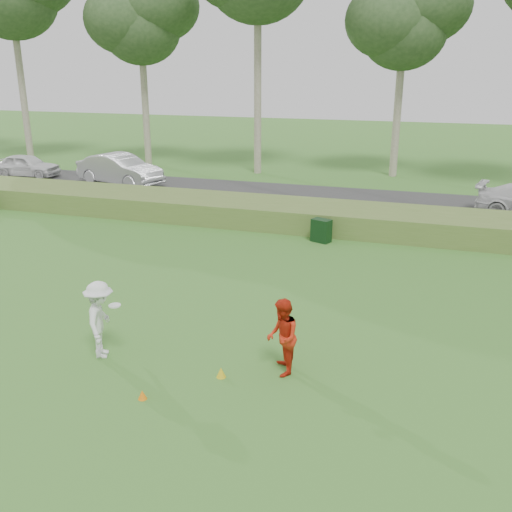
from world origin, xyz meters
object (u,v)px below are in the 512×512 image
(cone_orange, at_px, (142,395))
(car_mid, at_px, (120,169))
(cone_yellow, at_px, (221,372))
(player_red, at_px, (282,337))
(car_left, at_px, (27,165))
(player_white, at_px, (100,320))
(utility_cabinet, at_px, (321,231))

(cone_orange, bearing_deg, car_mid, 121.59)
(cone_yellow, height_order, car_mid, car_mid)
(player_red, distance_m, car_left, 26.49)
(player_white, height_order, utility_cabinet, player_white)
(car_left, bearing_deg, car_mid, -97.65)
(cone_orange, height_order, car_left, car_left)
(cone_orange, distance_m, cone_yellow, 1.73)
(player_red, distance_m, car_mid, 21.64)
(cone_yellow, height_order, utility_cabinet, utility_cabinet)
(cone_yellow, bearing_deg, player_white, 178.49)
(car_mid, bearing_deg, car_left, 100.63)
(utility_cabinet, bearing_deg, cone_orange, -74.77)
(cone_yellow, bearing_deg, utility_cabinet, 89.81)
(cone_yellow, xyz_separation_m, car_left, (-19.05, 17.69, 0.61))
(player_white, relative_size, car_left, 0.46)
(player_red, height_order, cone_orange, player_red)
(player_white, bearing_deg, car_mid, 7.72)
(cone_orange, distance_m, utility_cabinet, 11.64)
(cone_yellow, distance_m, car_mid, 21.39)
(utility_cabinet, relative_size, car_left, 0.22)
(player_white, xyz_separation_m, cone_yellow, (2.91, -0.08, -0.78))
(player_red, relative_size, utility_cabinet, 1.95)
(cone_yellow, relative_size, car_left, 0.06)
(player_red, xyz_separation_m, car_mid, (-13.77, 16.69, 0.05))
(player_red, bearing_deg, car_left, -149.43)
(player_white, bearing_deg, cone_yellow, -113.15)
(car_mid, bearing_deg, cone_yellow, -129.63)
(cone_orange, bearing_deg, player_white, 142.16)
(cone_orange, relative_size, cone_yellow, 0.86)
(cone_yellow, bearing_deg, cone_orange, -133.30)
(cone_orange, distance_m, car_mid, 21.77)
(cone_orange, height_order, utility_cabinet, utility_cabinet)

